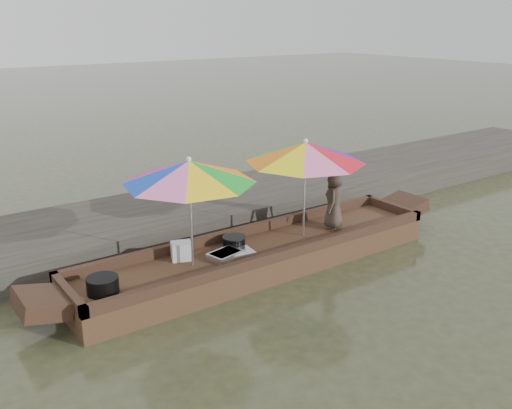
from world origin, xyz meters
TOP-DOWN VIEW (x-y plane):
  - water at (0.00, 0.00)m, footprint 80.00×80.00m
  - dock at (0.00, 2.20)m, footprint 22.00×2.20m
  - boat_hull at (0.00, 0.00)m, footprint 5.86×1.20m
  - cooking_pot at (-2.47, -0.07)m, footprint 0.40×0.40m
  - tray_crayfish at (-0.64, -0.04)m, footprint 0.53×0.42m
  - tray_scallop at (-0.44, -0.05)m, footprint 0.50×0.38m
  - charcoal_grill at (-0.31, 0.23)m, footprint 0.33×0.33m
  - supply_bag at (-1.17, 0.28)m, footprint 0.34×0.30m
  - vendor at (1.47, -0.01)m, footprint 0.56×0.55m
  - umbrella_bow at (-1.15, 0.00)m, footprint 2.15×2.15m
  - umbrella_stern at (0.85, 0.00)m, footprint 1.93×1.93m

SIDE VIEW (x-z plane):
  - water at x=0.00m, z-range 0.00..0.00m
  - boat_hull at x=0.00m, z-range 0.00..0.35m
  - dock at x=0.00m, z-range 0.00..0.50m
  - tray_scallop at x=-0.44m, z-range 0.35..0.41m
  - tray_crayfish at x=-0.64m, z-range 0.35..0.44m
  - charcoal_grill at x=-0.31m, z-range 0.35..0.51m
  - cooking_pot at x=-2.47m, z-range 0.35..0.56m
  - supply_bag at x=-1.17m, z-range 0.35..0.61m
  - vendor at x=1.47m, z-range 0.35..1.31m
  - umbrella_bow at x=-1.15m, z-range 0.35..1.90m
  - umbrella_stern at x=0.85m, z-range 0.35..1.90m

